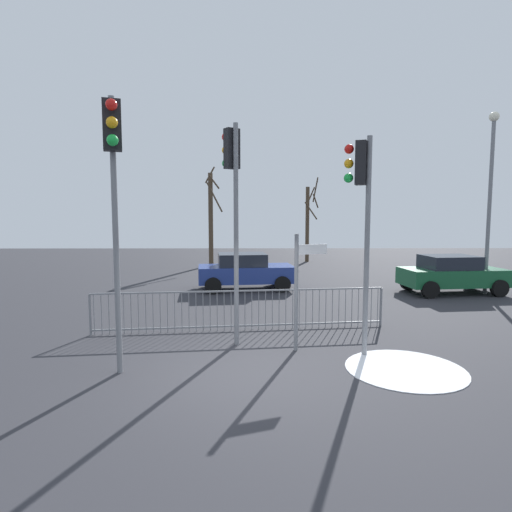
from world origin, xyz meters
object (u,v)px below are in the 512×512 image
(traffic_light_foreground_left, at_px, (233,185))
(direction_sign_post, at_px, (299,285))
(traffic_light_rear_right, at_px, (361,197))
(car_green_near, at_px, (451,274))
(bare_tree_left, at_px, (211,217))
(bare_tree_centre, at_px, (308,221))
(street_lamp, at_px, (491,184))
(car_blue_mid, at_px, (245,271))
(traffic_light_mid_right, at_px, (114,174))

(traffic_light_foreground_left, relative_size, direction_sign_post, 1.94)
(traffic_light_rear_right, relative_size, car_green_near, 1.18)
(bare_tree_left, bearing_deg, car_green_near, -42.07)
(traffic_light_rear_right, bearing_deg, bare_tree_centre, 15.28)
(traffic_light_foreground_left, bearing_deg, street_lamp, -1.86)
(car_blue_mid, bearing_deg, street_lamp, -13.30)
(direction_sign_post, bearing_deg, bare_tree_left, 82.86)
(traffic_light_rear_right, xyz_separation_m, car_green_near, (5.39, 7.03, -2.64))
(bare_tree_centre, bearing_deg, direction_sign_post, -98.27)
(direction_sign_post, xyz_separation_m, car_blue_mid, (-1.33, 7.68, -0.71))
(traffic_light_mid_right, xyz_separation_m, car_blue_mid, (2.23, 9.12, -3.00))
(traffic_light_rear_right, xyz_separation_m, direction_sign_post, (-1.25, 0.31, -1.93))
(traffic_light_foreground_left, bearing_deg, bare_tree_left, 62.79)
(traffic_light_foreground_left, distance_m, direction_sign_post, 2.73)
(bare_tree_left, bearing_deg, car_blue_mid, -75.28)
(traffic_light_rear_right, height_order, direction_sign_post, traffic_light_rear_right)
(car_blue_mid, relative_size, street_lamp, 0.58)
(traffic_light_mid_right, relative_size, bare_tree_left, 0.88)
(street_lamp, bearing_deg, car_green_near, 174.07)
(traffic_light_rear_right, height_order, bare_tree_left, bare_tree_left)
(car_green_near, relative_size, bare_tree_centre, 0.74)
(traffic_light_rear_right, height_order, car_green_near, traffic_light_rear_right)
(car_green_near, height_order, car_blue_mid, same)
(direction_sign_post, height_order, street_lamp, street_lamp)
(traffic_light_foreground_left, bearing_deg, car_blue_mid, 54.12)
(car_green_near, xyz_separation_m, bare_tree_left, (-10.12, 9.13, 2.13))
(street_lamp, relative_size, bare_tree_left, 1.16)
(traffic_light_rear_right, distance_m, car_green_near, 9.24)
(traffic_light_foreground_left, bearing_deg, traffic_light_rear_right, -52.08)
(traffic_light_mid_right, bearing_deg, bare_tree_left, -108.17)
(direction_sign_post, bearing_deg, car_blue_mid, 80.29)
(traffic_light_mid_right, bearing_deg, car_green_near, -159.27)
(traffic_light_mid_right, height_order, direction_sign_post, traffic_light_mid_right)
(traffic_light_mid_right, xyz_separation_m, bare_tree_left, (0.08, 17.29, -0.87))
(direction_sign_post, xyz_separation_m, street_lamp, (7.90, 6.59, 2.68))
(traffic_light_mid_right, relative_size, street_lamp, 0.76)
(traffic_light_rear_right, distance_m, car_blue_mid, 8.80)
(traffic_light_rear_right, height_order, car_blue_mid, traffic_light_rear_right)
(traffic_light_rear_right, distance_m, traffic_light_mid_right, 4.95)
(traffic_light_mid_right, distance_m, street_lamp, 13.99)
(car_blue_mid, bearing_deg, bare_tree_centre, 62.19)
(car_green_near, distance_m, bare_tree_centre, 11.85)
(bare_tree_left, xyz_separation_m, bare_tree_centre, (6.04, 1.84, -0.29))
(traffic_light_mid_right, height_order, traffic_light_foreground_left, traffic_light_mid_right)
(car_blue_mid, bearing_deg, bare_tree_left, 98.19)
(direction_sign_post, bearing_deg, bare_tree_centre, 62.23)
(traffic_light_foreground_left, bearing_deg, bare_tree_centre, 42.07)
(bare_tree_centre, bearing_deg, traffic_light_mid_right, -107.75)
(traffic_light_mid_right, xyz_separation_m, direction_sign_post, (3.55, 1.44, -2.29))
(car_blue_mid, height_order, bare_tree_left, bare_tree_left)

